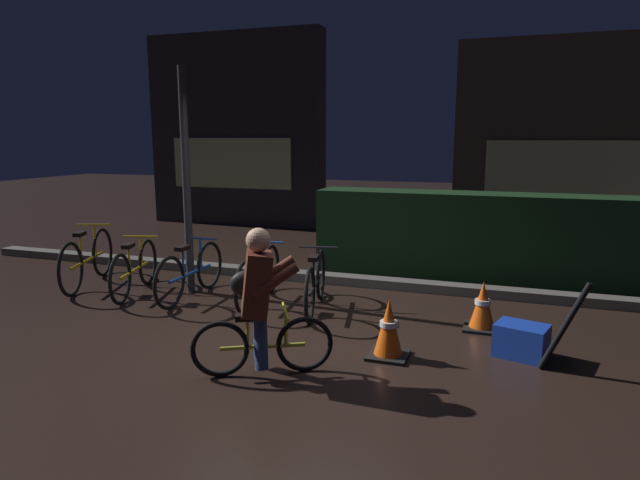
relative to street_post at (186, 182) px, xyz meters
name	(u,v)px	position (x,y,z in m)	size (l,w,h in m)	color
ground_plane	(281,339)	(1.77, -1.20, -1.41)	(40.00, 40.00, 0.00)	black
sidewalk_curb	(344,280)	(1.77, 1.00, -1.35)	(12.00, 0.24, 0.12)	#56544F
hedge_row	(488,237)	(3.57, 1.90, -0.80)	(4.80, 0.70, 1.20)	black
storefront_left	(236,131)	(-2.05, 5.30, 0.69)	(4.09, 0.54, 4.21)	#262328
storefront_right	(567,139)	(4.84, 6.00, 0.52)	(4.29, 0.54, 3.87)	#42382D
street_post	(186,182)	(0.00, 0.00, 0.00)	(0.10, 0.10, 2.81)	#2D2D33
parked_bike_leftmost	(88,259)	(-1.46, -0.19, -1.05)	(0.62, 1.64, 0.79)	black
parked_bike_left_mid	(135,269)	(-0.61, -0.32, -1.08)	(0.53, 1.48, 0.71)	black
parked_bike_center_left	(191,272)	(0.17, -0.26, -1.08)	(0.46, 1.56, 0.72)	black
parked_bike_center_right	(259,276)	(1.04, -0.15, -1.08)	(0.46, 1.53, 0.71)	black
parked_bike_right_mid	(316,283)	(1.78, -0.22, -1.08)	(0.46, 1.50, 0.70)	black
traffic_cone_near	(389,329)	(2.86, -1.30, -1.14)	(0.36, 0.36, 0.54)	black
traffic_cone_far	(483,307)	(3.63, -0.27, -1.16)	(0.36, 0.36, 0.51)	black
blue_crate	(521,341)	(4.00, -0.90, -1.26)	(0.44, 0.32, 0.30)	#193DB7
cyclist	(259,301)	(1.91, -2.00, -0.78)	(1.07, 0.60, 1.25)	black
closed_umbrella	(564,327)	(4.32, -1.15, -1.00)	(0.05, 0.05, 0.85)	black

